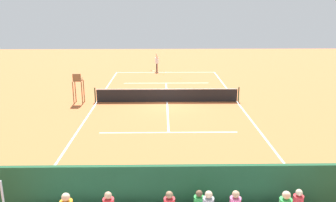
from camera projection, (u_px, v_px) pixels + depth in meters
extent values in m
plane|color=#BC6033|center=(167.00, 102.00, 24.38)|extent=(60.00, 60.00, 0.00)
cube|color=white|center=(166.00, 72.00, 34.96)|extent=(10.00, 0.10, 0.01)
cube|color=white|center=(171.00, 177.00, 13.80)|extent=(10.00, 0.10, 0.01)
cube|color=white|center=(237.00, 102.00, 24.46)|extent=(0.10, 22.00, 0.01)
cube|color=white|center=(97.00, 102.00, 24.30)|extent=(0.10, 22.00, 0.01)
cube|color=white|center=(166.00, 83.00, 30.20)|extent=(7.50, 0.10, 0.01)
cube|color=white|center=(169.00, 132.00, 18.56)|extent=(7.50, 0.10, 0.01)
cube|color=white|center=(167.00, 102.00, 24.38)|extent=(0.10, 12.10, 0.01)
cube|color=white|center=(166.00, 72.00, 34.96)|extent=(0.10, 0.30, 0.01)
cube|color=black|center=(167.00, 96.00, 24.26)|extent=(10.00, 0.02, 0.91)
cube|color=white|center=(167.00, 89.00, 24.13)|extent=(10.00, 0.04, 0.06)
cylinder|color=#2D5133|center=(239.00, 94.00, 24.32)|extent=(0.10, 0.10, 1.07)
cylinder|color=#2D5133|center=(95.00, 95.00, 24.16)|extent=(0.10, 0.10, 1.07)
cube|color=#1E4C2D|center=(173.00, 195.00, 10.64)|extent=(18.00, 0.16, 2.00)
sphere|color=brown|center=(199.00, 194.00, 9.80)|extent=(0.20, 0.20, 0.20)
sphere|color=beige|center=(286.00, 195.00, 8.05)|extent=(0.20, 0.20, 0.20)
sphere|color=beige|center=(209.00, 195.00, 8.91)|extent=(0.20, 0.20, 0.20)
sphere|color=tan|center=(108.00, 195.00, 8.87)|extent=(0.20, 0.20, 0.20)
sphere|color=#8C6647|center=(169.00, 195.00, 8.90)|extent=(0.20, 0.20, 0.20)
sphere|color=beige|center=(66.00, 197.00, 7.96)|extent=(0.20, 0.20, 0.20)
sphere|color=tan|center=(236.00, 194.00, 8.92)|extent=(0.20, 0.20, 0.20)
sphere|color=beige|center=(299.00, 193.00, 9.85)|extent=(0.20, 0.20, 0.20)
cylinder|color=brown|center=(84.00, 91.00, 24.19)|extent=(0.07, 0.07, 1.60)
cylinder|color=brown|center=(75.00, 91.00, 24.18)|extent=(0.07, 0.07, 1.60)
cylinder|color=brown|center=(82.00, 93.00, 23.61)|extent=(0.07, 0.07, 1.60)
cylinder|color=brown|center=(73.00, 93.00, 23.60)|extent=(0.07, 0.07, 1.60)
cube|color=brown|center=(78.00, 80.00, 23.67)|extent=(0.56, 0.56, 0.06)
cube|color=brown|center=(77.00, 77.00, 23.36)|extent=(0.56, 0.06, 0.48)
cube|color=brown|center=(81.00, 78.00, 23.63)|extent=(0.04, 0.48, 0.04)
cube|color=brown|center=(74.00, 78.00, 23.62)|extent=(0.04, 0.48, 0.04)
cube|color=#9E754C|center=(271.00, 195.00, 11.62)|extent=(1.80, 0.40, 0.05)
cylinder|color=#9E754C|center=(292.00, 201.00, 11.69)|extent=(0.06, 0.06, 0.45)
cylinder|color=#9E754C|center=(249.00, 201.00, 11.67)|extent=(0.06, 0.06, 0.45)
cube|color=#9E754C|center=(274.00, 190.00, 11.36)|extent=(1.80, 0.04, 0.36)
cylinder|color=black|center=(157.00, 67.00, 35.38)|extent=(0.14, 0.14, 0.85)
cylinder|color=black|center=(157.00, 68.00, 35.16)|extent=(0.14, 0.14, 0.85)
cylinder|color=white|center=(157.00, 61.00, 35.07)|extent=(0.37, 0.37, 0.60)
sphere|color=beige|center=(157.00, 57.00, 34.96)|extent=(0.22, 0.22, 0.22)
cylinder|color=beige|center=(157.00, 56.00, 34.72)|extent=(0.25, 0.10, 0.55)
cylinder|color=beige|center=(157.00, 60.00, 35.28)|extent=(0.09, 0.09, 0.50)
cylinder|color=black|center=(152.00, 71.00, 35.81)|extent=(0.22, 0.22, 0.03)
torus|color=#D8CC4C|center=(153.00, 71.00, 35.62)|extent=(0.43, 0.43, 0.02)
cylinder|color=white|center=(153.00, 71.00, 35.62)|extent=(0.25, 0.25, 0.00)
sphere|color=#CCDB33|center=(163.00, 75.00, 33.71)|extent=(0.07, 0.07, 0.07)
sphere|color=#CCDB33|center=(181.00, 78.00, 31.91)|extent=(0.07, 0.07, 0.07)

